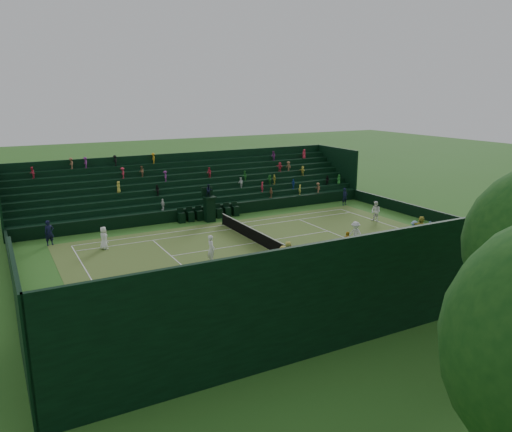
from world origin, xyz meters
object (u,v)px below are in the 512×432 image
Objects in this scene: umpire_chair at (209,206)px; player_near_west at (104,238)px; tennis_net at (256,236)px; player_far_east at (355,234)px; player_far_west at (376,212)px; player_near_east at (211,250)px.

player_near_west is at bearing -69.16° from umpire_chair.
tennis_net is 6.59× the size of player_far_east.
player_far_west is (-0.57, 11.71, 0.34)m from tennis_net.
player_far_east reaches higher than tennis_net.
player_near_west is at bearing -128.08° from player_far_east.
umpire_chair reaches higher than player_far_west.
tennis_net is 3.69× the size of umpire_chair.
player_near_west is at bearing -110.30° from tennis_net.
player_far_west is 0.98× the size of player_far_east.
umpire_chair is at bearing -18.29° from player_near_east.
tennis_net is at bearing -136.29° from player_far_east.
player_near_east is 1.10× the size of player_far_west.
player_far_west is at bearing 115.21° from player_far_east.
player_near_west is 0.91× the size of player_far_east.
tennis_net is 7.27× the size of player_near_west.
player_near_east is at bearing -157.65° from player_near_west.
player_far_west is at bearing 92.80° from tennis_net.
player_near_east is (6.36, 5.31, 0.15)m from player_near_west.
umpire_chair is at bearing -129.32° from player_far_west.
player_far_east is (11.21, 6.37, -0.47)m from umpire_chair.
player_near_west is 17.55m from player_far_east.
player_far_east is at bearing 29.59° from umpire_chair.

